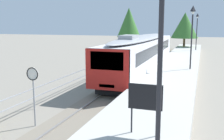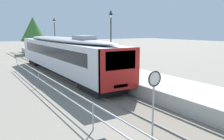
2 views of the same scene
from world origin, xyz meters
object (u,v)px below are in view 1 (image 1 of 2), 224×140
object	(u,v)px
platform_lamp_near_end	(161,29)
speed_limit_sign	(33,82)
platform_notice_board	(145,99)
platform_lamp_mid_platform	(192,25)
commuter_train	(142,51)
platform_lamp_far_end	(197,25)

from	to	relation	value
platform_lamp_near_end	speed_limit_sign	world-z (taller)	platform_lamp_near_end
platform_lamp_near_end	platform_notice_board	world-z (taller)	platform_lamp_near_end
platform_lamp_mid_platform	platform_notice_board	xyz separation A→B (m)	(-0.87, -14.83, -2.44)
commuter_train	platform_lamp_far_end	bearing A→B (deg)	74.23
platform_notice_board	platform_lamp_near_end	bearing A→B (deg)	-72.38
platform_lamp_near_end	platform_lamp_far_end	world-z (taller)	same
commuter_train	platform_lamp_far_end	distance (m)	16.89
platform_lamp_mid_platform	speed_limit_sign	xyz separation A→B (m)	(-6.34, -13.54, -2.50)
platform_lamp_mid_platform	platform_lamp_far_end	distance (m)	17.57
platform_notice_board	speed_limit_sign	world-z (taller)	speed_limit_sign
platform_lamp_far_end	speed_limit_sign	distance (m)	31.85
platform_lamp_mid_platform	speed_limit_sign	size ratio (longest dim) A/B	1.91
platform_notice_board	speed_limit_sign	distance (m)	5.62
commuter_train	platform_notice_board	size ratio (longest dim) A/B	11.33
platform_lamp_mid_platform	platform_lamp_near_end	bearing A→B (deg)	-90.00
commuter_train	speed_limit_sign	world-z (taller)	commuter_train
platform_lamp_near_end	speed_limit_sign	xyz separation A→B (m)	(-6.34, 4.03, -2.50)
platform_notice_board	speed_limit_sign	size ratio (longest dim) A/B	0.64
platform_lamp_near_end	platform_lamp_far_end	distance (m)	35.14
platform_lamp_near_end	platform_lamp_mid_platform	world-z (taller)	same
commuter_train	platform_lamp_near_end	distance (m)	19.75
commuter_train	speed_limit_sign	bearing A→B (deg)	-96.83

